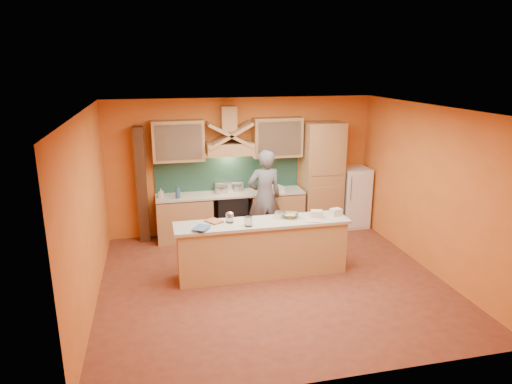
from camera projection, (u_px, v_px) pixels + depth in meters
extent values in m
cube|color=brown|center=(272.00, 281.00, 7.50)|extent=(5.50, 5.00, 0.01)
cube|color=white|center=(274.00, 109.00, 6.74)|extent=(5.50, 5.00, 0.01)
cube|color=orange|center=(242.00, 166.00, 9.47)|extent=(5.50, 0.02, 2.80)
cube|color=orange|center=(334.00, 267.00, 4.78)|extent=(5.50, 0.02, 2.80)
cube|color=orange|center=(88.00, 212.00, 6.54)|extent=(0.02, 5.00, 2.80)
cube|color=orange|center=(430.00, 189.00, 7.71)|extent=(0.02, 5.00, 2.80)
cube|color=tan|center=(185.00, 219.00, 9.19)|extent=(1.10, 0.60, 0.86)
cube|color=tan|center=(276.00, 212.00, 9.59)|extent=(1.10, 0.60, 0.86)
cube|color=beige|center=(231.00, 194.00, 9.26)|extent=(3.00, 0.62, 0.04)
cube|color=black|center=(231.00, 215.00, 9.38)|extent=(0.60, 0.58, 0.90)
cube|color=#1C3E31|center=(228.00, 174.00, 9.43)|extent=(3.00, 0.03, 0.70)
cube|color=tan|center=(230.00, 149.00, 9.06)|extent=(0.92, 0.50, 0.24)
cube|color=tan|center=(228.00, 119.00, 8.99)|extent=(0.30, 0.30, 0.50)
cube|color=tan|center=(178.00, 141.00, 8.86)|extent=(1.00, 0.35, 0.80)
cube|color=tan|center=(277.00, 137.00, 9.29)|extent=(1.00, 0.35, 0.80)
cube|color=tan|center=(322.00, 177.00, 9.61)|extent=(0.80, 0.60, 2.30)
cube|color=white|center=(353.00, 197.00, 9.90)|extent=(0.58, 0.60, 1.30)
cube|color=#472816|center=(142.00, 185.00, 8.96)|extent=(0.20, 0.30, 2.30)
cube|color=tan|center=(262.00, 250.00, 7.64)|extent=(2.80, 0.55, 0.88)
cube|color=beige|center=(262.00, 223.00, 7.51)|extent=(2.90, 0.62, 0.05)
imported|color=slate|center=(265.00, 197.00, 8.94)|extent=(0.71, 0.50, 1.87)
cylinder|color=silver|center=(221.00, 190.00, 9.24)|extent=(0.33, 0.33, 0.14)
cylinder|color=#B1B0B7|center=(237.00, 188.00, 9.39)|extent=(0.22, 0.22, 0.14)
imported|color=silver|center=(161.00, 193.00, 8.90)|extent=(0.10, 0.10, 0.18)
imported|color=#315788|center=(178.00, 191.00, 8.86)|extent=(0.14, 0.14, 0.27)
imported|color=white|center=(275.00, 188.00, 9.49)|extent=(0.33, 0.33, 0.08)
cube|color=white|center=(277.00, 189.00, 9.32)|extent=(0.29, 0.23, 0.10)
imported|color=#B96442|center=(209.00, 223.00, 7.41)|extent=(0.32, 0.34, 0.03)
imported|color=#436394|center=(195.00, 227.00, 7.15)|extent=(0.33, 0.36, 0.02)
cylinder|color=silver|center=(230.00, 218.00, 7.44)|extent=(0.17, 0.17, 0.16)
cylinder|color=silver|center=(248.00, 222.00, 7.27)|extent=(0.15, 0.15, 0.16)
cube|color=white|center=(279.00, 215.00, 7.67)|extent=(0.14, 0.14, 0.09)
imported|color=silver|center=(290.00, 215.00, 7.70)|extent=(0.37, 0.37, 0.07)
cube|color=beige|center=(313.00, 221.00, 7.51)|extent=(0.28, 0.23, 0.02)
cube|color=beige|center=(336.00, 212.00, 7.80)|extent=(0.21, 0.18, 0.12)
cube|color=beige|center=(317.00, 214.00, 7.69)|extent=(0.23, 0.20, 0.12)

